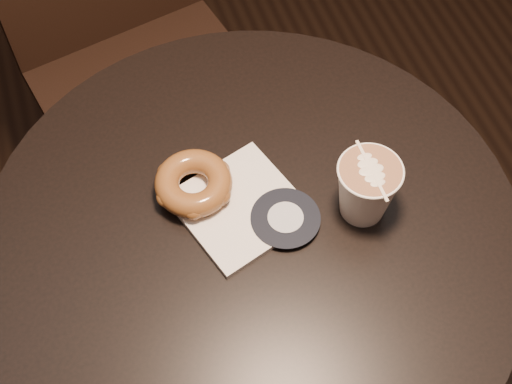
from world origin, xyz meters
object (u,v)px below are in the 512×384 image
cafe_table (253,293)px  pastry_bag (240,207)px  chair (123,23)px  doughnut (194,183)px  latte_cup (366,190)px

cafe_table → pastry_bag: pastry_bag is taller
cafe_table → chair: 0.60m
pastry_bag → doughnut: 0.07m
pastry_bag → doughnut: (-0.05, 0.04, 0.02)m
doughnut → latte_cup: 0.22m
latte_cup → pastry_bag: bearing=161.5°
chair → doughnut: 0.56m
chair → latte_cup: (0.21, -0.61, 0.22)m
chair → latte_cup: bearing=-83.8°
cafe_table → latte_cup: latte_cup is taller
pastry_bag → latte_cup: latte_cup is taller
cafe_table → doughnut: bearing=126.4°
cafe_table → doughnut: 0.24m
cafe_table → pastry_bag: (-0.01, 0.03, 0.20)m
doughnut → cafe_table: bearing=-53.6°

